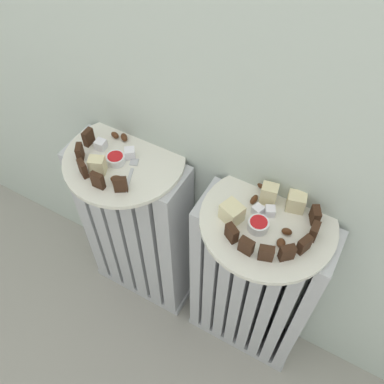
# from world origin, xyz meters

# --- Properties ---
(ground_plane) EXTENTS (6.00, 6.00, 0.00)m
(ground_plane) POSITION_xyz_m (0.00, 0.00, 0.00)
(ground_plane) COLOR gray
(radiator_left) EXTENTS (0.34, 0.13, 0.66)m
(radiator_left) POSITION_xyz_m (-0.20, 0.28, 0.32)
(radiator_left) COLOR #B2B2B7
(radiator_left) RESTS_ON ground_plane
(radiator_right) EXTENTS (0.34, 0.13, 0.66)m
(radiator_right) POSITION_xyz_m (0.20, 0.28, 0.32)
(radiator_right) COLOR #B2B2B7
(radiator_right) RESTS_ON ground_plane
(plate_left) EXTENTS (0.31, 0.31, 0.01)m
(plate_left) POSITION_xyz_m (-0.20, 0.28, 0.66)
(plate_left) COLOR silver
(plate_left) RESTS_ON radiator_left
(plate_right) EXTENTS (0.31, 0.31, 0.01)m
(plate_right) POSITION_xyz_m (0.20, 0.28, 0.66)
(plate_right) COLOR silver
(plate_right) RESTS_ON radiator_right
(dark_cake_slice_left_0) EXTENTS (0.01, 0.03, 0.04)m
(dark_cake_slice_left_0) POSITION_xyz_m (-0.30, 0.28, 0.69)
(dark_cake_slice_left_0) COLOR #382114
(dark_cake_slice_left_0) RESTS_ON plate_left
(dark_cake_slice_left_1) EXTENTS (0.03, 0.03, 0.04)m
(dark_cake_slice_left_1) POSITION_xyz_m (-0.29, 0.23, 0.69)
(dark_cake_slice_left_1) COLOR #382114
(dark_cake_slice_left_1) RESTS_ON plate_left
(dark_cake_slice_left_2) EXTENTS (0.03, 0.03, 0.04)m
(dark_cake_slice_left_2) POSITION_xyz_m (-0.25, 0.19, 0.69)
(dark_cake_slice_left_2) COLOR #382114
(dark_cake_slice_left_2) RESTS_ON plate_left
(dark_cake_slice_left_3) EXTENTS (0.03, 0.01, 0.04)m
(dark_cake_slice_left_3) POSITION_xyz_m (-0.19, 0.17, 0.69)
(dark_cake_slice_left_3) COLOR #382114
(dark_cake_slice_left_3) RESTS_ON plate_left
(dark_cake_slice_left_4) EXTENTS (0.03, 0.03, 0.04)m
(dark_cake_slice_left_4) POSITION_xyz_m (-0.14, 0.19, 0.69)
(dark_cake_slice_left_4) COLOR #382114
(dark_cake_slice_left_4) RESTS_ON plate_left
(marble_cake_slice_left_0) EXTENTS (0.05, 0.04, 0.04)m
(marble_cake_slice_left_0) POSITION_xyz_m (-0.22, 0.21, 0.69)
(marble_cake_slice_left_0) COLOR beige
(marble_cake_slice_left_0) RESTS_ON plate_left
(turkish_delight_left_0) EXTENTS (0.03, 0.03, 0.03)m
(turkish_delight_left_0) POSITION_xyz_m (-0.18, 0.29, 0.68)
(turkish_delight_left_0) COLOR white
(turkish_delight_left_0) RESTS_ON plate_left
(turkish_delight_left_1) EXTENTS (0.03, 0.03, 0.03)m
(turkish_delight_left_1) POSITION_xyz_m (-0.26, 0.28, 0.68)
(turkish_delight_left_1) COLOR white
(turkish_delight_left_1) RESTS_ON plate_left
(medjool_date_left_0) EXTENTS (0.03, 0.02, 0.02)m
(medjool_date_left_0) POSITION_xyz_m (-0.15, 0.37, 0.68)
(medjool_date_left_0) COLOR #4C2814
(medjool_date_left_0) RESTS_ON plate_left
(medjool_date_left_1) EXTENTS (0.03, 0.02, 0.02)m
(medjool_date_left_1) POSITION_xyz_m (-0.26, 0.33, 0.68)
(medjool_date_left_1) COLOR #4C2814
(medjool_date_left_1) RESTS_ON plate_left
(medjool_date_left_2) EXTENTS (0.03, 0.03, 0.02)m
(medjool_date_left_2) POSITION_xyz_m (-0.23, 0.33, 0.68)
(medjool_date_left_2) COLOR #4C2814
(medjool_date_left_2) RESTS_ON plate_left
(medjool_date_left_3) EXTENTS (0.03, 0.03, 0.02)m
(medjool_date_left_3) POSITION_xyz_m (-0.17, 0.21, 0.68)
(medjool_date_left_3) COLOR #4C2814
(medjool_date_left_3) RESTS_ON plate_left
(jam_bowl_left) EXTENTS (0.05, 0.05, 0.02)m
(jam_bowl_left) POSITION_xyz_m (-0.20, 0.26, 0.68)
(jam_bowl_left) COLOR white
(jam_bowl_left) RESTS_ON plate_left
(dark_cake_slice_right_0) EXTENTS (0.04, 0.03, 0.04)m
(dark_cake_slice_right_0) POSITION_xyz_m (0.14, 0.20, 0.69)
(dark_cake_slice_right_0) COLOR #382114
(dark_cake_slice_right_0) RESTS_ON plate_right
(dark_cake_slice_right_1) EXTENTS (0.03, 0.02, 0.04)m
(dark_cake_slice_right_1) POSITION_xyz_m (0.18, 0.18, 0.69)
(dark_cake_slice_right_1) COLOR #382114
(dark_cake_slice_right_1) RESTS_ON plate_right
(dark_cake_slice_right_2) EXTENTS (0.03, 0.03, 0.04)m
(dark_cake_slice_right_2) POSITION_xyz_m (0.23, 0.19, 0.69)
(dark_cake_slice_right_2) COLOR #382114
(dark_cake_slice_right_2) RESTS_ON plate_right
(dark_cake_slice_right_3) EXTENTS (0.03, 0.03, 0.04)m
(dark_cake_slice_right_3) POSITION_xyz_m (0.26, 0.21, 0.69)
(dark_cake_slice_right_3) COLOR #382114
(dark_cake_slice_right_3) RESTS_ON plate_right
(dark_cake_slice_right_4) EXTENTS (0.03, 0.04, 0.04)m
(dark_cake_slice_right_4) POSITION_xyz_m (0.29, 0.24, 0.69)
(dark_cake_slice_right_4) COLOR #382114
(dark_cake_slice_right_4) RESTS_ON plate_right
(dark_cake_slice_right_5) EXTENTS (0.02, 0.03, 0.04)m
(dark_cake_slice_right_5) POSITION_xyz_m (0.29, 0.29, 0.69)
(dark_cake_slice_right_5) COLOR #382114
(dark_cake_slice_right_5) RESTS_ON plate_right
(dark_cake_slice_right_6) EXTENTS (0.03, 0.04, 0.04)m
(dark_cake_slice_right_6) POSITION_xyz_m (0.28, 0.33, 0.69)
(dark_cake_slice_right_6) COLOR #382114
(dark_cake_slice_right_6) RESTS_ON plate_right
(marble_cake_slice_right_0) EXTENTS (0.06, 0.05, 0.05)m
(marble_cake_slice_right_0) POSITION_xyz_m (0.12, 0.24, 0.69)
(marble_cake_slice_right_0) COLOR beige
(marble_cake_slice_right_0) RESTS_ON plate_right
(marble_cake_slice_right_1) EXTENTS (0.04, 0.04, 0.05)m
(marble_cake_slice_right_1) POSITION_xyz_m (0.17, 0.33, 0.69)
(marble_cake_slice_right_1) COLOR beige
(marble_cake_slice_right_1) RESTS_ON plate_right
(marble_cake_slice_right_2) EXTENTS (0.05, 0.04, 0.04)m
(marble_cake_slice_right_2) POSITION_xyz_m (0.23, 0.34, 0.69)
(marble_cake_slice_right_2) COLOR beige
(marble_cake_slice_right_2) RESTS_ON plate_right
(turkish_delight_right_0) EXTENTS (0.03, 0.03, 0.02)m
(turkish_delight_right_0) POSITION_xyz_m (0.19, 0.30, 0.68)
(turkish_delight_right_0) COLOR white
(turkish_delight_right_0) RESTS_ON plate_right
(turkish_delight_right_1) EXTENTS (0.03, 0.03, 0.02)m
(turkish_delight_right_1) POSITION_xyz_m (0.17, 0.28, 0.68)
(turkish_delight_right_1) COLOR white
(turkish_delight_right_1) RESTS_ON plate_right
(medjool_date_right_0) EXTENTS (0.03, 0.03, 0.02)m
(medjool_date_right_0) POSITION_xyz_m (0.14, 0.36, 0.68)
(medjool_date_right_0) COLOR #4C2814
(medjool_date_right_0) RESTS_ON plate_right
(medjool_date_right_1) EXTENTS (0.03, 0.03, 0.01)m
(medjool_date_right_1) POSITION_xyz_m (0.24, 0.23, 0.67)
(medjool_date_right_1) COLOR #4C2814
(medjool_date_right_1) RESTS_ON plate_right
(medjool_date_right_2) EXTENTS (0.03, 0.02, 0.02)m
(medjool_date_right_2) POSITION_xyz_m (0.24, 0.26, 0.68)
(medjool_date_right_2) COLOR #4C2814
(medjool_date_right_2) RESTS_ON plate_right
(medjool_date_right_3) EXTENTS (0.02, 0.03, 0.02)m
(medjool_date_right_3) POSITION_xyz_m (0.15, 0.31, 0.68)
(medjool_date_right_3) COLOR #4C2814
(medjool_date_right_3) RESTS_ON plate_right
(jam_bowl_right) EXTENTS (0.05, 0.05, 0.02)m
(jam_bowl_right) POSITION_xyz_m (0.18, 0.25, 0.68)
(jam_bowl_right) COLOR white
(jam_bowl_right) RESTS_ON plate_right
(fork) EXTENTS (0.05, 0.11, 0.00)m
(fork) POSITION_xyz_m (-0.15, 0.25, 0.67)
(fork) COLOR #B7B7BC
(fork) RESTS_ON plate_left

